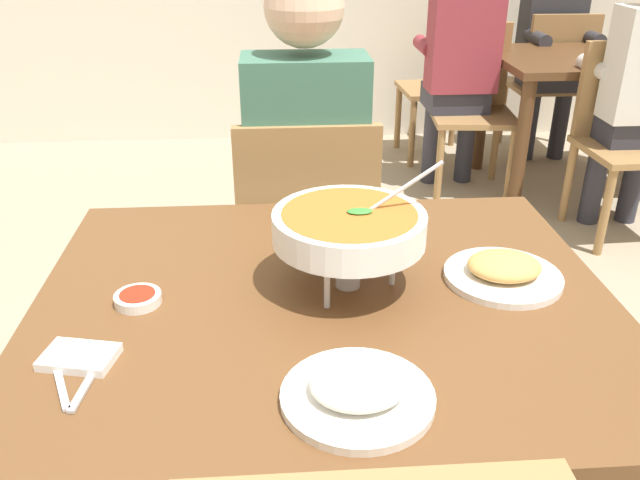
{
  "coord_description": "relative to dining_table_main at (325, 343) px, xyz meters",
  "views": [
    {
      "loc": [
        -0.09,
        -1.11,
        1.42
      ],
      "look_at": [
        0.0,
        0.15,
        0.8
      ],
      "focal_mm": 37.05,
      "sensor_mm": 36.0,
      "label": 1
    }
  ],
  "objects": [
    {
      "name": "chair_bg_right",
      "position": [
        1.0,
        2.44,
        -0.13
      ],
      "size": [
        0.48,
        0.48,
        0.9
      ],
      "color": "olive",
      "rests_on": "ground_plane"
    },
    {
      "name": "chair_diner_main",
      "position": [
        -0.0,
        0.76,
        -0.13
      ],
      "size": [
        0.44,
        0.44,
        0.9
      ],
      "color": "olive",
      "rests_on": "ground_plane"
    },
    {
      "name": "fork_utensil",
      "position": [
        -0.45,
        -0.23,
        0.11
      ],
      "size": [
        0.08,
        0.16,
        0.01
      ],
      "primitive_type": "cube",
      "rotation": [
        0.0,
        0.0,
        0.4
      ],
      "color": "silver",
      "rests_on": "dining_table_main"
    },
    {
      "name": "curry_bowl",
      "position": [
        0.05,
        0.04,
        0.24
      ],
      "size": [
        0.33,
        0.3,
        0.26
      ],
      "color": "silver",
      "rests_on": "dining_table_main"
    },
    {
      "name": "dining_table_far",
      "position": [
        1.6,
        2.37,
        -0.02
      ],
      "size": [
        1.0,
        0.8,
        0.75
      ],
      "color": "#51331C",
      "rests_on": "ground_plane"
    },
    {
      "name": "dining_table_main",
      "position": [
        0.0,
        0.0,
        0.0
      ],
      "size": [
        1.14,
        0.95,
        0.75
      ],
      "color": "brown",
      "rests_on": "ground_plane"
    },
    {
      "name": "chair_bg_corner",
      "position": [
        1.03,
        2.97,
        -0.13
      ],
      "size": [
        0.46,
        0.46,
        0.9
      ],
      "color": "olive",
      "rests_on": "ground_plane"
    },
    {
      "name": "patron_bg_right",
      "position": [
        0.91,
        2.42,
        0.11
      ],
      "size": [
        0.4,
        0.45,
        1.31
      ],
      "color": "#2D2D38",
      "rests_on": "ground_plane"
    },
    {
      "name": "chair_bg_middle",
      "position": [
        1.65,
        2.92,
        -0.13
      ],
      "size": [
        0.45,
        0.45,
        0.9
      ],
      "color": "olive",
      "rests_on": "ground_plane"
    },
    {
      "name": "spoon_utensil",
      "position": [
        -0.4,
        -0.23,
        0.11
      ],
      "size": [
        0.03,
        0.17,
        0.01
      ],
      "primitive_type": "cube",
      "rotation": [
        0.0,
        0.0,
        -0.12
      ],
      "color": "silver",
      "rests_on": "dining_table_main"
    },
    {
      "name": "chair_bg_left",
      "position": [
        1.57,
        1.81,
        -0.13
      ],
      "size": [
        0.46,
        0.46,
        0.9
      ],
      "color": "olive",
      "rests_on": "ground_plane"
    },
    {
      "name": "patron_bg_middle",
      "position": [
        1.63,
        2.95,
        0.11
      ],
      "size": [
        0.4,
        0.45,
        1.31
      ],
      "color": "#2D2D38",
      "rests_on": "ground_plane"
    },
    {
      "name": "diner_main",
      "position": [
        0.0,
        0.79,
        0.11
      ],
      "size": [
        0.4,
        0.45,
        1.31
      ],
      "color": "#2D2D38",
      "rests_on": "ground_plane"
    },
    {
      "name": "appetizer_plate",
      "position": [
        0.37,
        0.04,
        0.13
      ],
      "size": [
        0.24,
        0.24,
        0.06
      ],
      "color": "white",
      "rests_on": "dining_table_main"
    },
    {
      "name": "napkin_folded",
      "position": [
        -0.43,
        -0.18,
        0.12
      ],
      "size": [
        0.13,
        0.1,
        0.02
      ],
      "primitive_type": "cube",
      "rotation": [
        0.0,
        0.0,
        -0.22
      ],
      "color": "white",
      "rests_on": "dining_table_main"
    },
    {
      "name": "sauce_dish",
      "position": [
        -0.36,
        0.0,
        0.12
      ],
      "size": [
        0.09,
        0.09,
        0.02
      ],
      "color": "white",
      "rests_on": "dining_table_main"
    },
    {
      "name": "rice_plate",
      "position": [
        0.03,
        -0.31,
        0.13
      ],
      "size": [
        0.24,
        0.24,
        0.06
      ],
      "color": "white",
      "rests_on": "dining_table_main"
    }
  ]
}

